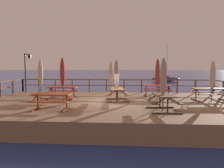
% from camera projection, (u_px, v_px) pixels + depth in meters
% --- Properties ---
extents(ground_plane, '(600.00, 600.00, 0.00)m').
position_uv_depth(ground_plane, '(111.00, 115.00, 12.07)').
color(ground_plane, navy).
extents(wooden_deck, '(16.09, 9.38, 0.85)m').
position_uv_depth(wooden_deck, '(111.00, 108.00, 12.03)').
color(wooden_deck, '#846647').
rests_on(wooden_deck, ground).
extents(railing_waterside_far, '(15.89, 0.10, 1.09)m').
position_uv_depth(railing_waterside_far, '(115.00, 84.00, 16.46)').
color(railing_waterside_far, brown).
rests_on(railing_waterside_far, wooden_deck).
extents(picnic_table_mid_right, '(1.54, 1.78, 0.78)m').
position_uv_depth(picnic_table_mid_right, '(164.00, 99.00, 9.37)').
color(picnic_table_mid_right, brown).
rests_on(picnic_table_mid_right, wooden_deck).
extents(picnic_table_front_right, '(1.82, 1.41, 0.78)m').
position_uv_depth(picnic_table_front_right, '(52.00, 98.00, 9.70)').
color(picnic_table_front_right, '#993819').
rests_on(picnic_table_front_right, wooden_deck).
extents(picnic_table_mid_centre, '(1.89, 1.42, 0.78)m').
position_uv_depth(picnic_table_mid_centre, '(63.00, 90.00, 13.11)').
color(picnic_table_mid_centre, maroon).
rests_on(picnic_table_mid_centre, wooden_deck).
extents(picnic_table_mid_left, '(2.20, 1.50, 0.78)m').
position_uv_depth(picnic_table_mid_left, '(210.00, 91.00, 12.38)').
color(picnic_table_mid_left, brown).
rests_on(picnic_table_mid_left, wooden_deck).
extents(picnic_table_back_left, '(2.09, 1.57, 0.78)m').
position_uv_depth(picnic_table_back_left, '(157.00, 88.00, 14.43)').
color(picnic_table_back_left, maroon).
rests_on(picnic_table_back_left, wooden_deck).
extents(picnic_table_front_left, '(1.54, 1.76, 0.78)m').
position_uv_depth(picnic_table_front_left, '(117.00, 92.00, 12.23)').
color(picnic_table_front_left, brown).
rests_on(picnic_table_front_left, wooden_deck).
extents(patio_umbrella_short_mid, '(0.32, 0.32, 2.51)m').
position_uv_depth(patio_umbrella_short_mid, '(163.00, 77.00, 9.28)').
color(patio_umbrella_short_mid, '#4C3828').
rests_on(patio_umbrella_short_mid, wooden_deck).
extents(patio_umbrella_tall_mid_left, '(0.32, 0.32, 2.59)m').
position_uv_depth(patio_umbrella_tall_mid_left, '(40.00, 73.00, 13.89)').
color(patio_umbrella_tall_mid_left, '#4C3828').
rests_on(patio_umbrella_tall_mid_left, wooden_deck).
extents(patio_umbrella_tall_back_left, '(0.32, 0.32, 2.69)m').
position_uv_depth(patio_umbrella_tall_back_left, '(63.00, 73.00, 13.03)').
color(patio_umbrella_tall_back_left, '#4C3828').
rests_on(patio_umbrella_tall_back_left, wooden_deck).
extents(patio_umbrella_short_back, '(0.32, 0.32, 2.46)m').
position_uv_depth(patio_umbrella_short_back, '(213.00, 75.00, 12.25)').
color(patio_umbrella_short_back, '#4C3828').
rests_on(patio_umbrella_short_back, wooden_deck).
extents(patio_umbrella_tall_front, '(0.32, 0.32, 2.68)m').
position_uv_depth(patio_umbrella_tall_front, '(158.00, 72.00, 14.41)').
color(patio_umbrella_tall_front, '#4C3828').
rests_on(patio_umbrella_tall_front, wooden_deck).
extents(patio_umbrella_tall_back_right, '(0.32, 0.32, 2.54)m').
position_uv_depth(patio_umbrella_tall_back_right, '(116.00, 75.00, 12.10)').
color(patio_umbrella_tall_back_right, '#4C3828').
rests_on(patio_umbrella_tall_back_right, wooden_deck).
extents(patio_umbrella_short_front, '(0.32, 0.32, 2.48)m').
position_uv_depth(patio_umbrella_short_front, '(111.00, 74.00, 14.81)').
color(patio_umbrella_short_front, '#4C3828').
rests_on(patio_umbrella_short_front, wooden_deck).
extents(lamp_post_hooked, '(0.66, 0.34, 3.20)m').
position_uv_depth(lamp_post_hooked, '(27.00, 67.00, 16.22)').
color(lamp_post_hooked, black).
rests_on(lamp_post_hooked, wooden_deck).
extents(sailboat_distant, '(6.01, 1.72, 7.72)m').
position_uv_depth(sailboat_distant, '(165.00, 79.00, 43.93)').
color(sailboat_distant, navy).
rests_on(sailboat_distant, ground).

